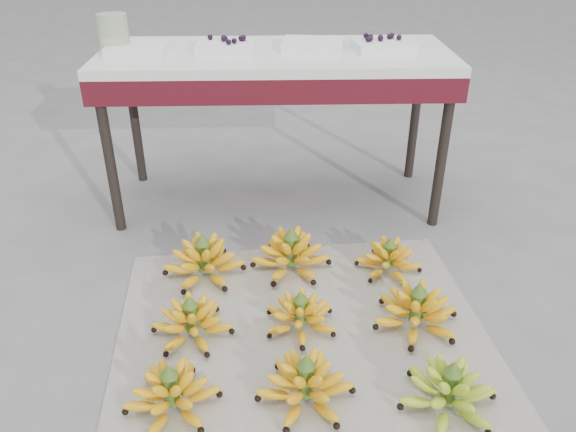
{
  "coord_description": "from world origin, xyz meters",
  "views": [
    {
      "loc": [
        -0.02,
        -1.47,
        1.3
      ],
      "look_at": [
        0.03,
        0.26,
        0.31
      ],
      "focal_mm": 35.0,
      "sensor_mm": 36.0,
      "label": 1
    }
  ],
  "objects_px": {
    "bunch_front_center": "(306,385)",
    "vendor_table": "(276,70)",
    "tray_far_left": "(138,49)",
    "glass_jar": "(114,33)",
    "tray_left": "(227,46)",
    "bunch_back_left": "(204,261)",
    "newspaper_mat": "(302,331)",
    "bunch_back_center": "(291,254)",
    "tray_far_right": "(383,45)",
    "bunch_mid_center": "(300,315)",
    "bunch_mid_right": "(417,311)",
    "bunch_back_right": "(389,259)",
    "tray_right": "(313,45)",
    "bunch_front_right": "(449,392)",
    "bunch_mid_left": "(192,322)",
    "bunch_front_left": "(172,393)"
  },
  "relations": [
    {
      "from": "bunch_front_center",
      "to": "vendor_table",
      "type": "bearing_deg",
      "value": 97.51
    },
    {
      "from": "tray_far_left",
      "to": "glass_jar",
      "type": "height_order",
      "value": "glass_jar"
    },
    {
      "from": "tray_far_left",
      "to": "glass_jar",
      "type": "bearing_deg",
      "value": 161.44
    },
    {
      "from": "tray_far_left",
      "to": "tray_left",
      "type": "relative_size",
      "value": 1.0
    },
    {
      "from": "bunch_back_left",
      "to": "tray_left",
      "type": "bearing_deg",
      "value": 93.28
    },
    {
      "from": "newspaper_mat",
      "to": "bunch_back_center",
      "type": "bearing_deg",
      "value": 93.84
    },
    {
      "from": "tray_far_right",
      "to": "bunch_mid_center",
      "type": "bearing_deg",
      "value": -112.57
    },
    {
      "from": "bunch_mid_right",
      "to": "bunch_back_right",
      "type": "height_order",
      "value": "bunch_mid_right"
    },
    {
      "from": "bunch_back_right",
      "to": "tray_far_left",
      "type": "bearing_deg",
      "value": 168.38
    },
    {
      "from": "tray_right",
      "to": "bunch_mid_right",
      "type": "bearing_deg",
      "value": -72.64
    },
    {
      "from": "bunch_mid_center",
      "to": "bunch_back_right",
      "type": "height_order",
      "value": "same"
    },
    {
      "from": "bunch_front_center",
      "to": "newspaper_mat",
      "type": "bearing_deg",
      "value": 93.28
    },
    {
      "from": "newspaper_mat",
      "to": "glass_jar",
      "type": "height_order",
      "value": "glass_jar"
    },
    {
      "from": "vendor_table",
      "to": "glass_jar",
      "type": "xyz_separation_m",
      "value": [
        -0.68,
        -0.01,
        0.16
      ]
    },
    {
      "from": "bunch_back_center",
      "to": "tray_left",
      "type": "xyz_separation_m",
      "value": [
        -0.26,
        0.59,
        0.68
      ]
    },
    {
      "from": "bunch_front_center",
      "to": "bunch_back_right",
      "type": "distance_m",
      "value": 0.74
    },
    {
      "from": "bunch_mid_right",
      "to": "tray_right",
      "type": "height_order",
      "value": "tray_right"
    },
    {
      "from": "bunch_back_left",
      "to": "bunch_front_right",
      "type": "bearing_deg",
      "value": -30.48
    },
    {
      "from": "tray_right",
      "to": "glass_jar",
      "type": "relative_size",
      "value": 1.78
    },
    {
      "from": "bunch_mid_center",
      "to": "tray_left",
      "type": "xyz_separation_m",
      "value": [
        -0.27,
        0.94,
        0.69
      ]
    },
    {
      "from": "newspaper_mat",
      "to": "tray_right",
      "type": "distance_m",
      "value": 1.24
    },
    {
      "from": "tray_far_right",
      "to": "bunch_back_left",
      "type": "bearing_deg",
      "value": -140.29
    },
    {
      "from": "bunch_mid_right",
      "to": "bunch_back_right",
      "type": "distance_m",
      "value": 0.33
    },
    {
      "from": "bunch_mid_left",
      "to": "tray_far_left",
      "type": "height_order",
      "value": "tray_far_left"
    },
    {
      "from": "bunch_front_left",
      "to": "tray_far_right",
      "type": "relative_size",
      "value": 1.04
    },
    {
      "from": "bunch_mid_left",
      "to": "tray_right",
      "type": "xyz_separation_m",
      "value": [
        0.46,
        1.0,
        0.68
      ]
    },
    {
      "from": "bunch_front_center",
      "to": "bunch_mid_center",
      "type": "relative_size",
      "value": 1.13
    },
    {
      "from": "bunch_back_left",
      "to": "glass_jar",
      "type": "xyz_separation_m",
      "value": [
        -0.38,
        0.62,
        0.73
      ]
    },
    {
      "from": "bunch_mid_left",
      "to": "bunch_front_left",
      "type": "bearing_deg",
      "value": -72.52
    },
    {
      "from": "bunch_back_left",
      "to": "tray_far_left",
      "type": "distance_m",
      "value": 0.94
    },
    {
      "from": "newspaper_mat",
      "to": "glass_jar",
      "type": "distance_m",
      "value": 1.46
    },
    {
      "from": "bunch_mid_left",
      "to": "bunch_mid_center",
      "type": "bearing_deg",
      "value": 25.57
    },
    {
      "from": "bunch_mid_left",
      "to": "bunch_back_center",
      "type": "height_order",
      "value": "bunch_back_center"
    },
    {
      "from": "bunch_mid_left",
      "to": "tray_right",
      "type": "relative_size",
      "value": 1.25
    },
    {
      "from": "bunch_mid_right",
      "to": "bunch_back_center",
      "type": "distance_m",
      "value": 0.55
    },
    {
      "from": "newspaper_mat",
      "to": "bunch_mid_right",
      "type": "bearing_deg",
      "value": 2.56
    },
    {
      "from": "bunch_front_left",
      "to": "bunch_back_right",
      "type": "height_order",
      "value": "bunch_front_left"
    },
    {
      "from": "bunch_front_center",
      "to": "vendor_table",
      "type": "xyz_separation_m",
      "value": [
        -0.07,
        1.27,
        0.58
      ]
    },
    {
      "from": "bunch_front_right",
      "to": "tray_far_left",
      "type": "bearing_deg",
      "value": 152.24
    },
    {
      "from": "bunch_back_left",
      "to": "glass_jar",
      "type": "bearing_deg",
      "value": 132.65
    },
    {
      "from": "bunch_mid_left",
      "to": "glass_jar",
      "type": "bearing_deg",
      "value": 132.37
    },
    {
      "from": "bunch_back_left",
      "to": "bunch_back_right",
      "type": "height_order",
      "value": "bunch_back_left"
    },
    {
      "from": "vendor_table",
      "to": "tray_far_left",
      "type": "distance_m",
      "value": 0.59
    },
    {
      "from": "tray_left",
      "to": "glass_jar",
      "type": "distance_m",
      "value": 0.47
    },
    {
      "from": "bunch_mid_right",
      "to": "bunch_back_right",
      "type": "bearing_deg",
      "value": 105.61
    },
    {
      "from": "bunch_back_left",
      "to": "bunch_back_right",
      "type": "relative_size",
      "value": 1.14
    },
    {
      "from": "tray_left",
      "to": "bunch_back_left",
      "type": "bearing_deg",
      "value": -97.76
    },
    {
      "from": "bunch_front_left",
      "to": "bunch_back_center",
      "type": "height_order",
      "value": "bunch_back_center"
    },
    {
      "from": "tray_far_right",
      "to": "glass_jar",
      "type": "relative_size",
      "value": 1.75
    },
    {
      "from": "bunch_front_right",
      "to": "tray_right",
      "type": "distance_m",
      "value": 1.52
    }
  ]
}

